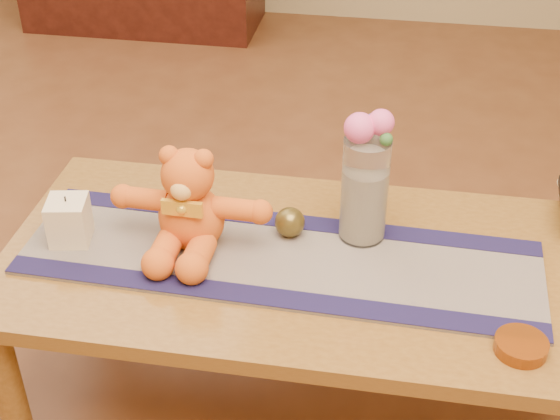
% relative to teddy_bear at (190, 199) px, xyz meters
% --- Properties ---
extents(floor, '(5.50, 5.50, 0.00)m').
position_rel_teddy_bear_xyz_m(floor, '(0.26, -0.01, -0.58)').
color(floor, '#5A3119').
rests_on(floor, ground).
extents(coffee_table_top, '(1.40, 0.70, 0.04)m').
position_rel_teddy_bear_xyz_m(coffee_table_top, '(0.26, -0.01, -0.15)').
color(coffee_table_top, brown).
rests_on(coffee_table_top, floor).
extents(table_leg_fl, '(0.07, 0.07, 0.41)m').
position_rel_teddy_bear_xyz_m(table_leg_fl, '(-0.38, -0.30, -0.37)').
color(table_leg_fl, brown).
rests_on(table_leg_fl, floor).
extents(table_leg_bl, '(0.07, 0.07, 0.41)m').
position_rel_teddy_bear_xyz_m(table_leg_bl, '(-0.38, 0.28, -0.37)').
color(table_leg_bl, brown).
rests_on(table_leg_bl, floor).
extents(table_leg_br, '(0.07, 0.07, 0.41)m').
position_rel_teddy_bear_xyz_m(table_leg_br, '(0.90, 0.28, -0.37)').
color(table_leg_br, brown).
rests_on(table_leg_br, floor).
extents(persian_runner, '(1.21, 0.38, 0.01)m').
position_rel_teddy_bear_xyz_m(persian_runner, '(0.21, -0.03, -0.12)').
color(persian_runner, '#1E1741').
rests_on(persian_runner, coffee_table_top).
extents(runner_border_near, '(1.20, 0.09, 0.00)m').
position_rel_teddy_bear_xyz_m(runner_border_near, '(0.21, -0.17, -0.12)').
color(runner_border_near, '#161238').
rests_on(runner_border_near, persian_runner).
extents(runner_border_far, '(1.20, 0.09, 0.00)m').
position_rel_teddy_bear_xyz_m(runner_border_far, '(0.22, 0.12, -0.12)').
color(runner_border_far, '#161238').
rests_on(runner_border_far, persian_runner).
extents(teddy_bear, '(0.36, 0.30, 0.24)m').
position_rel_teddy_bear_xyz_m(teddy_bear, '(0.00, 0.00, 0.00)').
color(teddy_bear, orange).
rests_on(teddy_bear, persian_runner).
extents(pillar_candle, '(0.11, 0.11, 0.11)m').
position_rel_teddy_bear_xyz_m(pillar_candle, '(-0.29, -0.04, -0.07)').
color(pillar_candle, beige).
rests_on(pillar_candle, persian_runner).
extents(candle_wick, '(0.00, 0.00, 0.01)m').
position_rel_teddy_bear_xyz_m(candle_wick, '(-0.29, -0.04, -0.01)').
color(candle_wick, black).
rests_on(candle_wick, pillar_candle).
extents(glass_vase, '(0.11, 0.11, 0.26)m').
position_rel_teddy_bear_xyz_m(glass_vase, '(0.39, 0.09, 0.01)').
color(glass_vase, silver).
rests_on(glass_vase, persian_runner).
extents(potpourri_fill, '(0.09, 0.09, 0.18)m').
position_rel_teddy_bear_xyz_m(potpourri_fill, '(0.39, 0.09, -0.03)').
color(potpourri_fill, beige).
rests_on(potpourri_fill, glass_vase).
extents(rose_left, '(0.07, 0.07, 0.07)m').
position_rel_teddy_bear_xyz_m(rose_left, '(0.37, 0.08, 0.17)').
color(rose_left, '#EF5498').
rests_on(rose_left, glass_vase).
extents(rose_right, '(0.06, 0.06, 0.06)m').
position_rel_teddy_bear_xyz_m(rose_right, '(0.42, 0.10, 0.18)').
color(rose_right, '#EF5498').
rests_on(rose_right, glass_vase).
extents(blue_flower_back, '(0.04, 0.04, 0.04)m').
position_rel_teddy_bear_xyz_m(blue_flower_back, '(0.40, 0.13, 0.17)').
color(blue_flower_back, '#504FAB').
rests_on(blue_flower_back, glass_vase).
extents(blue_flower_side, '(0.04, 0.04, 0.04)m').
position_rel_teddy_bear_xyz_m(blue_flower_side, '(0.36, 0.11, 0.16)').
color(blue_flower_side, '#504FAB').
rests_on(blue_flower_side, glass_vase).
extents(leaf_sprig, '(0.03, 0.03, 0.03)m').
position_rel_teddy_bear_xyz_m(leaf_sprig, '(0.43, 0.07, 0.16)').
color(leaf_sprig, '#33662D').
rests_on(leaf_sprig, glass_vase).
extents(bronze_ball, '(0.08, 0.08, 0.07)m').
position_rel_teddy_bear_xyz_m(bronze_ball, '(0.22, 0.06, -0.08)').
color(bronze_ball, '#52451B').
rests_on(bronze_ball, persian_runner).
extents(amber_dish, '(0.11, 0.11, 0.03)m').
position_rel_teddy_bear_xyz_m(amber_dish, '(0.74, -0.24, -0.11)').
color(amber_dish, '#BF5914').
rests_on(amber_dish, coffee_table_top).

